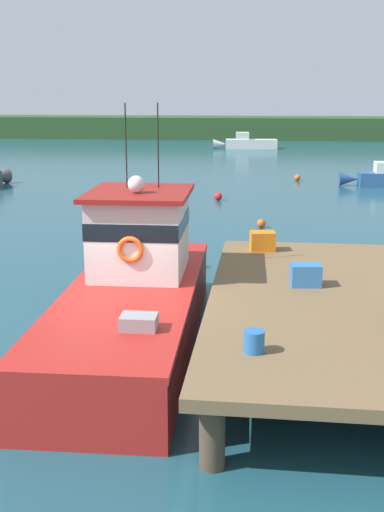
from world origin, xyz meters
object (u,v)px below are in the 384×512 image
mooring_buoy_inshore (218,196)px  main_fishing_boat (136,290)px  crate_single_far (306,275)px  bait_bucket (254,341)px  mooring_buoy_outer (261,223)px  crate_stack_near_edge (262,241)px  moored_boat_off_the_point (247,143)px  mooring_buoy_channel_marker (297,178)px

mooring_buoy_inshore → main_fishing_boat: bearing=-91.2°
crate_single_far → bait_bucket: (-0.96, -3.54, -0.05)m
mooring_buoy_inshore → mooring_buoy_outer: (2.13, -6.15, -0.02)m
main_fishing_boat → crate_single_far: 3.53m
crate_stack_near_edge → moored_boat_off_the_point: crate_stack_near_edge is taller
mooring_buoy_channel_marker → crate_single_far: bearing=-92.2°
main_fishing_boat → mooring_buoy_outer: bearing=77.6°
bait_bucket → mooring_buoy_channel_marker: bearing=86.1°
crate_single_far → bait_bucket: 3.67m
mooring_buoy_outer → crate_stack_near_edge: bearing=-89.4°
crate_single_far → mooring_buoy_channel_marker: size_ratio=1.60×
mooring_buoy_channel_marker → bait_bucket: bearing=-93.9°
crate_single_far → mooring_buoy_outer: size_ratio=1.74×
crate_stack_near_edge → mooring_buoy_outer: size_ratio=1.74×
crate_stack_near_edge → mooring_buoy_inshore: (-2.22, 14.60, -1.24)m
moored_boat_off_the_point → mooring_buoy_outer: 35.75m
crate_single_far → mooring_buoy_inshore: bearing=100.1°
bait_bucket → moored_boat_off_the_point: bait_bucket is taller
crate_single_far → mooring_buoy_outer: (-0.99, 11.31, -1.25)m
bait_bucket → mooring_buoy_outer: size_ratio=0.98×
bait_bucket → main_fishing_boat: bearing=126.4°
bait_bucket → mooring_buoy_outer: bait_bucket is taller
moored_boat_off_the_point → mooring_buoy_inshore: size_ratio=15.41×
mooring_buoy_inshore → mooring_buoy_outer: bearing=-70.9°
bait_bucket → mooring_buoy_inshore: bait_bucket is taller
main_fishing_boat → mooring_buoy_outer: size_ratio=28.52×
main_fishing_boat → crate_single_far: main_fishing_boat is taller
mooring_buoy_inshore → crate_stack_near_edge: bearing=-81.3°
crate_stack_near_edge → mooring_buoy_channel_marker: size_ratio=1.60×
crate_stack_near_edge → mooring_buoy_inshore: size_ratio=1.54×
crate_single_far → mooring_buoy_channel_marker: (0.97, 24.98, -1.23)m
main_fishing_boat → mooring_buoy_outer: (2.51, 11.41, -0.83)m
mooring_buoy_outer → bait_bucket: bearing=-89.9°
moored_boat_off_the_point → mooring_buoy_inshore: (-0.37, -29.55, -0.32)m
crate_single_far → crate_stack_near_edge: bearing=107.5°
main_fishing_boat → moored_boat_off_the_point: size_ratio=1.64×
mooring_buoy_outer → main_fishing_boat: bearing=-102.4°
mooring_buoy_channel_marker → mooring_buoy_outer: size_ratio=1.09×
bait_bucket → crate_stack_near_edge: bearing=89.4°
mooring_buoy_outer → moored_boat_off_the_point: bearing=92.8°
crate_single_far → moored_boat_off_the_point: size_ratio=0.10×
main_fishing_boat → bait_bucket: size_ratio=28.97×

